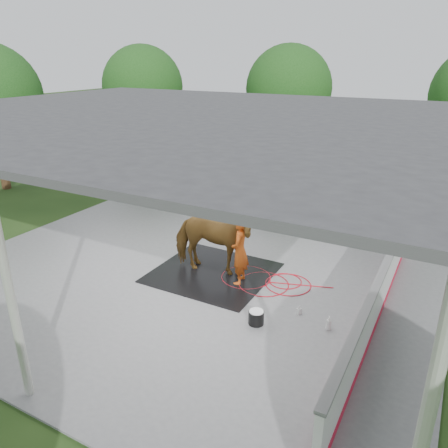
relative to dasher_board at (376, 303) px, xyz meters
The scene contains 12 objects.
ground 4.64m from the dasher_board, behind, with size 100.00×100.00×0.00m, color #1E3814.
concrete_slab 4.63m from the dasher_board, behind, with size 12.00×10.00×0.05m, color slate.
pavilion_structure 5.70m from the dasher_board, behind, with size 12.60×10.60×4.05m.
dasher_board is the anchor object (origin of this frame).
tree_belt 5.43m from the dasher_board, 168.18° to the left, with size 28.00×28.00×5.80m.
rubber_mat 4.13m from the dasher_board, behind, with size 2.87×2.69×0.02m, color black.
horse 4.12m from the dasher_board, behind, with size 0.99×2.17×1.83m, color brown.
handler 3.28m from the dasher_board, behind, with size 0.62×0.40×1.69m, color #C14B14.
wash_bucket 2.45m from the dasher_board, 153.17° to the right, with size 0.33×0.33×0.30m.
soap_bottle_a 1.04m from the dasher_board, 143.57° to the right, with size 0.12×0.12×0.31m, color silver.
soap_bottle_b 1.59m from the dasher_board, 168.02° to the right, with size 0.09×0.09×0.20m, color #338CD8.
hose_coil 2.79m from the dasher_board, 165.97° to the left, with size 2.70×1.44×0.02m.
Camera 1 is at (5.54, -8.18, 5.26)m, focal length 35.00 mm.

